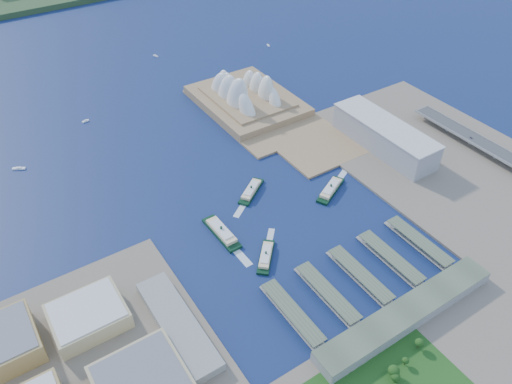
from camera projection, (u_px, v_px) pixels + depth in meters
ground at (303, 240)px, 543.19m from camera, size 3000.00×3000.00×0.00m
east_land at (484, 187)px, 610.96m from camera, size 240.00×500.00×3.00m
peninsula at (255, 109)px, 754.78m from camera, size 135.00×220.00×3.00m
opera_house at (247, 86)px, 747.10m from camera, size 134.00×180.00×58.00m
toaster_building at (384, 136)px, 663.57m from camera, size 45.00×155.00×35.00m
ferry_wharves at (360, 276)px, 497.83m from camera, size 184.00×90.00×9.30m
terminal_building at (406, 314)px, 456.85m from camera, size 200.00×28.00×12.00m
ferry_a at (221, 231)px, 546.02m from camera, size 16.66×60.83×11.45m
ferry_b at (251, 189)px, 602.09m from camera, size 49.94×40.75×9.80m
ferry_c at (266, 255)px, 519.71m from camera, size 41.95×44.06×9.18m
ferry_d at (331, 188)px, 603.52m from camera, size 55.57×37.62×10.44m
boat_a at (19, 168)px, 640.23m from camera, size 15.84×11.43×3.08m
boat_b at (85, 121)px, 729.08m from camera, size 10.54×5.22×2.72m
boat_c at (268, 45)px, 936.06m from camera, size 5.39×10.71×2.31m
boat_e at (156, 56)px, 899.96m from camera, size 6.63×11.48×2.68m
car_c at (471, 138)px, 669.66m from camera, size 1.88×4.62×1.34m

